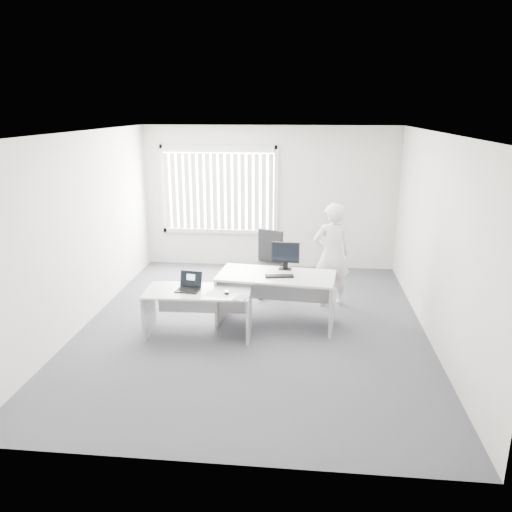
# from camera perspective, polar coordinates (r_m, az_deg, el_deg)

# --- Properties ---
(ground) EXTENTS (6.00, 6.00, 0.00)m
(ground) POSITION_cam_1_polar(r_m,az_deg,el_deg) (7.48, -0.35, -8.03)
(ground) COLOR #505058
(ground) RESTS_ON ground
(wall_back) EXTENTS (5.00, 0.02, 2.80)m
(wall_back) POSITION_cam_1_polar(r_m,az_deg,el_deg) (9.94, 1.52, 6.64)
(wall_back) COLOR silver
(wall_back) RESTS_ON ground
(wall_front) EXTENTS (5.00, 0.02, 2.80)m
(wall_front) POSITION_cam_1_polar(r_m,az_deg,el_deg) (4.20, -4.84, -7.60)
(wall_front) COLOR silver
(wall_front) RESTS_ON ground
(wall_left) EXTENTS (0.02, 6.00, 2.80)m
(wall_left) POSITION_cam_1_polar(r_m,az_deg,el_deg) (7.69, -19.25, 2.75)
(wall_left) COLOR silver
(wall_left) RESTS_ON ground
(wall_right) EXTENTS (0.02, 6.00, 2.80)m
(wall_right) POSITION_cam_1_polar(r_m,az_deg,el_deg) (7.19, 19.86, 1.78)
(wall_right) COLOR silver
(wall_right) RESTS_ON ground
(ceiling) EXTENTS (5.00, 6.00, 0.02)m
(ceiling) POSITION_cam_1_polar(r_m,az_deg,el_deg) (6.81, -0.39, 13.93)
(ceiling) COLOR silver
(ceiling) RESTS_ON wall_back
(window) EXTENTS (2.32, 0.06, 1.76)m
(window) POSITION_cam_1_polar(r_m,az_deg,el_deg) (10.00, -4.27, 7.53)
(window) COLOR silver
(window) RESTS_ON wall_back
(blinds) EXTENTS (2.20, 0.10, 1.50)m
(blinds) POSITION_cam_1_polar(r_m,az_deg,el_deg) (9.94, -4.33, 7.30)
(blinds) COLOR silver
(blinds) RESTS_ON wall_back
(desk_near) EXTENTS (1.49, 0.74, 0.67)m
(desk_near) POSITION_cam_1_polar(r_m,az_deg,el_deg) (7.09, -6.61, -5.33)
(desk_near) COLOR silver
(desk_near) RESTS_ON ground
(desk_far) EXTENTS (1.77, 0.97, 0.77)m
(desk_far) POSITION_cam_1_polar(r_m,az_deg,el_deg) (7.38, 2.32, -3.72)
(desk_far) COLOR silver
(desk_far) RESTS_ON ground
(office_chair) EXTENTS (0.82, 0.82, 1.09)m
(office_chair) POSITION_cam_1_polar(r_m,az_deg,el_deg) (8.68, 1.14, -2.07)
(office_chair) COLOR black
(office_chair) RESTS_ON ground
(person) EXTENTS (0.70, 0.55, 1.70)m
(person) POSITION_cam_1_polar(r_m,az_deg,el_deg) (8.09, 8.64, 0.12)
(person) COLOR silver
(person) RESTS_ON ground
(laptop) EXTENTS (0.35, 0.32, 0.25)m
(laptop) POSITION_cam_1_polar(r_m,az_deg,el_deg) (6.97, -7.83, -3.03)
(laptop) COLOR black
(laptop) RESTS_ON desk_near
(paper_sheet) EXTENTS (0.36, 0.28, 0.00)m
(paper_sheet) POSITION_cam_1_polar(r_m,az_deg,el_deg) (6.86, -4.53, -4.36)
(paper_sheet) COLOR white
(paper_sheet) RESTS_ON desk_near
(mouse) EXTENTS (0.08, 0.11, 0.04)m
(mouse) POSITION_cam_1_polar(r_m,az_deg,el_deg) (6.85, -3.39, -4.16)
(mouse) COLOR #B7B7BA
(mouse) RESTS_ON paper_sheet
(booklet) EXTENTS (0.23, 0.26, 0.01)m
(booklet) POSITION_cam_1_polar(r_m,az_deg,el_deg) (6.69, -1.69, -4.81)
(booklet) COLOR white
(booklet) RESTS_ON desk_near
(keyboard) EXTENTS (0.43, 0.19, 0.02)m
(keyboard) POSITION_cam_1_polar(r_m,az_deg,el_deg) (7.20, 2.69, -2.32)
(keyboard) COLOR black
(keyboard) RESTS_ON desk_far
(monitor) EXTENTS (0.43, 0.16, 0.42)m
(monitor) POSITION_cam_1_polar(r_m,az_deg,el_deg) (7.49, 3.38, 0.02)
(monitor) COLOR black
(monitor) RESTS_ON desk_far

